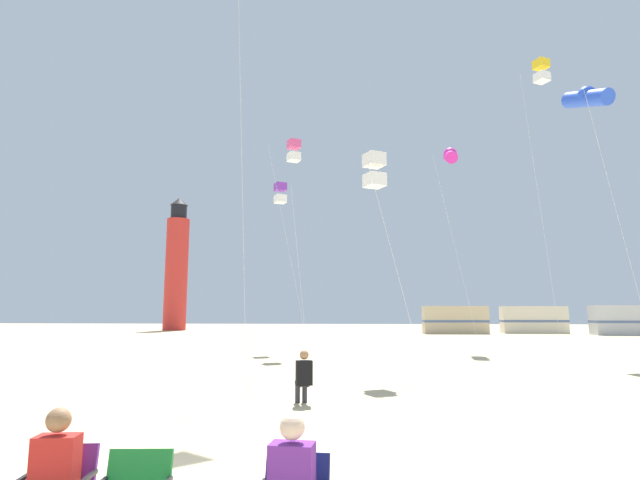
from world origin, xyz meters
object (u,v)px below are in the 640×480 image
kite_box_rainbow (294,151)px  lighthouse_distant (177,267)px  spectator_purple_chair (50,480)px  kite_box_violet (280,193)px  rv_van_tan (455,320)px  rv_van_silver (628,320)px  kite_tube_blue (587,98)px  kite_box_white (374,170)px  rv_van_cream (533,320)px  kite_flyer_standing (303,376)px  kite_box_gold (541,72)px  kite_tube_magenta (450,156)px

kite_box_rainbow → lighthouse_distant: (-20.45, 35.99, -2.65)m
spectator_purple_chair → kite_box_violet: (-2.48, 23.55, 8.10)m
kite_box_rainbow → rv_van_tan: bearing=66.2°
kite_box_rainbow → rv_van_silver: size_ratio=1.70×
rv_van_tan → kite_tube_blue: bearing=-90.5°
kite_box_white → rv_van_tan: 38.61m
rv_van_cream → kite_box_rainbow: bearing=-122.4°
spectator_purple_chair → kite_box_rainbow: bearing=83.9°
kite_flyer_standing → rv_van_tan: bearing=-121.4°
lighthouse_distant → rv_van_cream: lighthouse_distant is taller
rv_van_tan → rv_van_silver: bearing=-10.4°
spectator_purple_chair → kite_tube_blue: 23.30m
kite_box_rainbow → rv_van_tan: size_ratio=1.70×
kite_box_rainbow → kite_tube_blue: (13.14, -4.25, 0.49)m
kite_tube_blue → kite_box_gold: bearing=100.0°
kite_flyer_standing → rv_van_tan: 43.72m
kite_box_violet → kite_tube_magenta: 10.22m
rv_van_cream → rv_van_silver: bearing=-28.6°
rv_van_tan → lighthouse_distant: bearing=165.0°
kite_flyer_standing → kite_box_violet: kite_box_violet is taller
kite_box_gold → rv_van_silver: 33.36m
kite_flyer_standing → kite_tube_magenta: bearing=-127.2°
spectator_purple_chair → rv_van_tan: bearing=67.6°
kite_box_violet → lighthouse_distant: (-19.37, 33.95, -0.88)m
kite_box_gold → kite_box_white: bearing=-135.6°
lighthouse_distant → rv_van_tan: size_ratio=2.58×
kite_box_white → rv_van_tan: size_ratio=1.12×
spectator_purple_chair → rv_van_tan: rv_van_tan is taller
spectator_purple_chair → rv_van_silver: (26.78, 47.35, 0.78)m
lighthouse_distant → kite_box_gold: bearing=-48.2°
rv_van_tan → spectator_purple_chair: bearing=-104.2°
lighthouse_distant → rv_van_tan: 34.38m
kite_flyer_standing → lighthouse_distant: lighthouse_distant is taller
kite_box_white → rv_van_cream: 43.03m
kite_tube_blue → rv_van_cream: (7.67, 34.48, -9.59)m
lighthouse_distant → spectator_purple_chair: bearing=-69.2°
kite_tube_blue → rv_van_silver: 34.98m
kite_box_rainbow → kite_box_violet: bearing=117.7°
kite_tube_magenta → kite_box_white: size_ratio=1.63×
rv_van_cream → rv_van_tan: bearing=-164.5°
spectator_purple_chair → kite_box_gold: kite_box_gold is taller
spectator_purple_chair → kite_tube_magenta: bearing=64.1°
kite_box_gold → rv_van_silver: kite_box_gold is taller
rv_van_cream → rv_van_silver: 8.58m
kite_tube_magenta → rv_van_cream: bearing=65.4°
lighthouse_distant → rv_van_silver: lighthouse_distant is taller
kite_tube_blue → kite_tube_magenta: bearing=118.9°
kite_tube_magenta → lighthouse_distant: bearing=132.2°
kite_box_gold → kite_tube_blue: (0.60, -3.40, -2.90)m
kite_flyer_standing → kite_box_rainbow: size_ratio=0.10×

